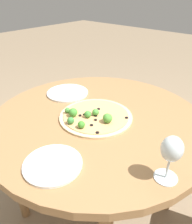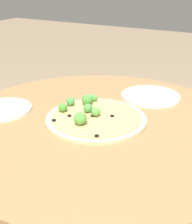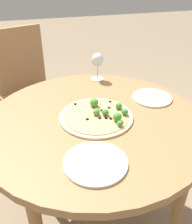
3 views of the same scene
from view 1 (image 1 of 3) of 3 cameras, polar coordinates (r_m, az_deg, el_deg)
The scene contains 6 objects.
ground_plane at distance 1.54m, azimuth 0.25°, elevation -24.25°, with size 12.00×12.00×0.00m, color #847056.
dining_table at distance 1.08m, azimuth 0.33°, elevation -4.39°, with size 1.03×1.03×0.71m.
pizza at distance 1.02m, azimuth -0.37°, elevation -1.11°, with size 0.34×0.34×0.06m.
wine_glass at distance 0.70m, azimuth 19.15°, elevation -9.55°, with size 0.08×0.08×0.17m.
plate_near at distance 1.27m, azimuth -7.45°, elevation 5.01°, with size 0.24×0.24×0.01m.
plate_far at distance 0.80m, azimuth -11.23°, elevation -13.24°, with size 0.21×0.21×0.01m.
Camera 1 is at (0.67, 0.58, 1.26)m, focal length 35.00 mm.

